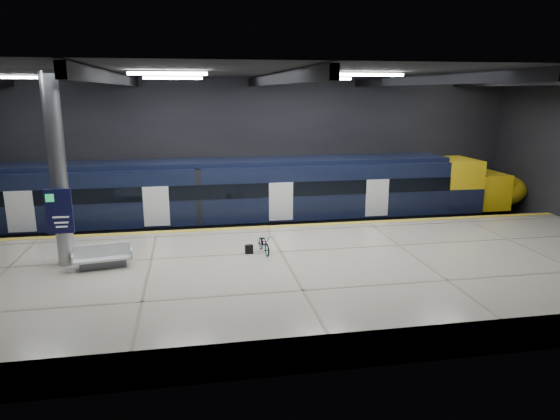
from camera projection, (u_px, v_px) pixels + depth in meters
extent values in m
plane|color=black|center=(276.00, 269.00, 21.00)|extent=(30.00, 30.00, 0.00)
cube|color=black|center=(252.00, 152.00, 27.73)|extent=(30.00, 0.10, 8.00)
cube|color=black|center=(331.00, 228.00, 12.41)|extent=(30.00, 0.10, 8.00)
cube|color=black|center=(276.00, 73.00, 19.14)|extent=(30.00, 16.00, 0.10)
cube|color=black|center=(114.00, 79.00, 18.16)|extent=(0.25, 16.00, 0.40)
cube|color=black|center=(276.00, 79.00, 19.20)|extent=(0.25, 16.00, 0.40)
cube|color=black|center=(421.00, 80.00, 20.24)|extent=(0.25, 16.00, 0.40)
cube|color=black|center=(553.00, 81.00, 21.27)|extent=(0.25, 16.00, 0.40)
cube|color=white|center=(168.00, 74.00, 16.57)|extent=(2.60, 0.18, 0.10)
cube|color=white|center=(368.00, 75.00, 17.77)|extent=(2.60, 0.18, 0.10)
cube|color=white|center=(543.00, 76.00, 18.98)|extent=(2.60, 0.18, 0.10)
cube|color=white|center=(4.00, 77.00, 21.10)|extent=(2.60, 0.18, 0.10)
cube|color=white|center=(173.00, 78.00, 22.31)|extent=(2.60, 0.18, 0.10)
cube|color=white|center=(324.00, 79.00, 23.52)|extent=(2.60, 0.18, 0.10)
cube|color=white|center=(461.00, 79.00, 24.73)|extent=(2.60, 0.18, 0.10)
cube|color=beige|center=(288.00, 278.00, 18.48)|extent=(30.00, 11.00, 1.10)
cube|color=yellow|center=(266.00, 227.00, 23.38)|extent=(30.00, 0.40, 0.01)
cube|color=gray|center=(261.00, 236.00, 25.56)|extent=(30.00, 0.08, 0.16)
cube|color=gray|center=(257.00, 228.00, 26.94)|extent=(30.00, 0.08, 0.16)
cube|color=black|center=(219.00, 225.00, 25.78)|extent=(24.00, 2.58, 0.80)
cube|color=black|center=(218.00, 192.00, 25.37)|extent=(24.00, 2.80, 2.75)
cube|color=black|center=(217.00, 162.00, 25.02)|extent=(24.00, 2.30, 0.24)
cube|color=black|center=(220.00, 192.00, 23.96)|extent=(24.00, 0.04, 0.70)
cube|color=white|center=(281.00, 202.00, 24.61)|extent=(1.20, 0.05, 1.90)
cube|color=yellow|center=(454.00, 183.00, 27.62)|extent=(2.00, 2.80, 2.75)
ellipsoid|color=yellow|center=(495.00, 190.00, 28.18)|extent=(3.60, 2.52, 1.90)
cube|color=black|center=(459.00, 180.00, 27.63)|extent=(1.60, 2.38, 0.80)
cube|color=#595B60|center=(103.00, 264.00, 17.99)|extent=(1.65, 0.75, 0.30)
cube|color=white|center=(103.00, 258.00, 17.94)|extent=(2.09, 1.15, 0.08)
cube|color=white|center=(102.00, 250.00, 17.87)|extent=(1.97, 0.40, 0.50)
cube|color=white|center=(73.00, 257.00, 17.59)|extent=(0.19, 0.84, 0.30)
cube|color=white|center=(131.00, 252.00, 18.23)|extent=(0.19, 0.84, 0.30)
imported|color=#99999E|center=(264.00, 243.00, 19.59)|extent=(0.68, 1.49, 0.76)
cube|color=black|center=(249.00, 249.00, 19.54)|extent=(0.32, 0.21, 0.35)
cylinder|color=#9EA0A5|center=(58.00, 171.00, 17.61)|extent=(0.60, 0.60, 6.90)
cube|color=#0E0F34|center=(59.00, 211.00, 17.52)|extent=(0.90, 0.12, 1.60)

